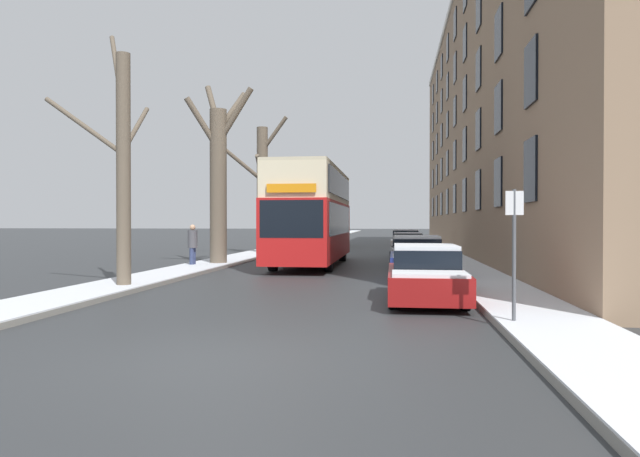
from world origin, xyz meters
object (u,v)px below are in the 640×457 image
Objects in this scene: parked_car_0 at (425,275)px; street_sign_post at (514,249)px; bare_tree_left_1 at (219,177)px; bare_tree_left_2 at (262,187)px; oncoming_van at (331,230)px; parked_car_1 at (417,260)px; parked_car_3 at (408,246)px; double_decker_bus at (312,211)px; bare_tree_left_0 at (122,163)px; parked_car_2 at (411,252)px; pedestrian_left_sidewalk at (193,244)px; parked_car_4 at (405,242)px.

street_sign_post is (1.40, -3.56, 0.82)m from parked_car_0.
bare_tree_left_1 is 1.83× the size of parked_car_0.
oncoming_van is at bearing 76.56° from bare_tree_left_2.
parked_car_1 is 0.95× the size of parked_car_3.
parked_car_0 is at bearing -68.50° from double_decker_bus.
double_decker_bus is 4.19× the size of street_sign_post.
bare_tree_left_1 is (0.10, 8.95, 0.30)m from bare_tree_left_0.
parked_car_3 is (-0.00, 5.78, 0.01)m from parked_car_2.
bare_tree_left_0 reaches higher than pedestrian_left_sidewalk.
oncoming_van is at bearing 176.13° from pedestrian_left_sidewalk.
oncoming_van is (2.81, 30.35, -2.39)m from bare_tree_left_0.
double_decker_bus is 1.99× the size of oncoming_van.
oncoming_van is at bearing 93.81° from double_decker_bus.
parked_car_4 is 17.06m from pedestrian_left_sidewalk.
parked_car_1 is 11.99m from parked_car_3.
double_decker_bus reaches higher than parked_car_4.
parked_car_3 is at bearing -68.18° from oncoming_van.
parked_car_2 is at bearing -42.95° from bare_tree_left_2.
street_sign_post is (10.02, -4.90, -2.21)m from bare_tree_left_0.
parked_car_0 is 3.91m from street_sign_post.
bare_tree_left_1 reaches higher than street_sign_post.
parked_car_2 is at bearing -90.00° from parked_car_3.
double_decker_bus is 12.28m from parked_car_0.
parked_car_4 is at bearing -55.00° from oncoming_van.
bare_tree_left_2 is 1.99× the size of parked_car_3.
parked_car_2 is 21.12m from oncoming_van.
parked_car_4 is (-0.00, 12.00, 0.05)m from parked_car_2.
parked_car_4 reaches higher than parked_car_3.
bare_tree_left_2 reaches higher than pedestrian_left_sidewalk.
parked_car_1 is at bearing -53.92° from double_decker_bus.
street_sign_post is at bearing -80.92° from parked_car_1.
oncoming_van reaches higher than parked_car_3.
bare_tree_left_0 is 0.94× the size of bare_tree_left_2.
pedestrian_left_sidewalk is at bearing -155.66° from double_decker_bus.
double_decker_bus is (4.17, 9.96, -1.22)m from bare_tree_left_0.
parked_car_0 is at bearing 111.46° from street_sign_post.
bare_tree_left_2 is at bearing 121.33° from parked_car_1.
bare_tree_left_0 is 30.57m from oncoming_van.
bare_tree_left_2 is at bearing 114.07° from parked_car_0.
parked_car_1 is 8.89m from street_sign_post.
bare_tree_left_0 is at bearing -95.29° from oncoming_van.
bare_tree_left_0 is at bearing 153.93° from street_sign_post.
parked_car_0 is 5.19m from parked_car_1.
parked_car_2 is at bearing 90.00° from parked_car_1.
pedestrian_left_sidewalk is at bearing 157.19° from parked_car_1.
oncoming_van is (-5.81, 26.50, 0.59)m from parked_car_1.
parked_car_2 is at bearing 90.00° from parked_car_0.
parked_car_0 is 1.13× the size of parked_car_1.
oncoming_van reaches higher than pedestrian_left_sidewalk.
bare_tree_left_1 reaches higher than parked_car_3.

